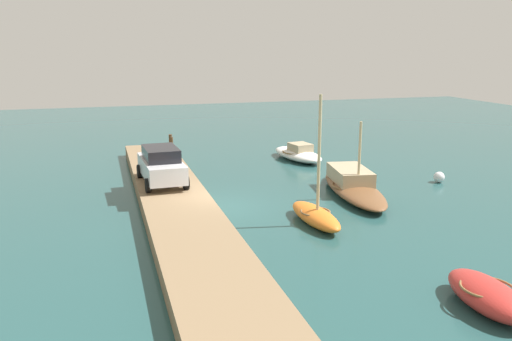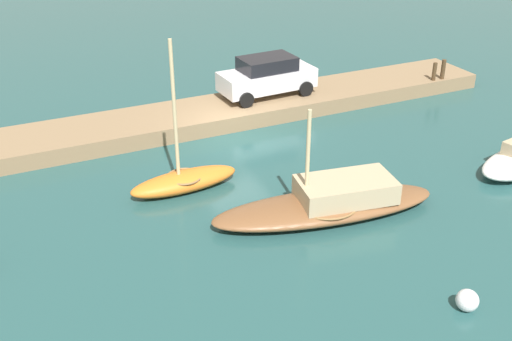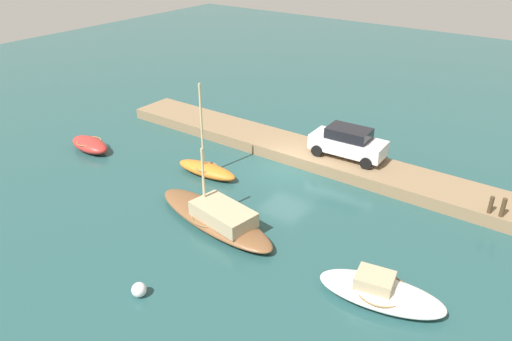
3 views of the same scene
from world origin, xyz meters
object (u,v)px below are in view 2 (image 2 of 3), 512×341
(sailboat_brown, at_px, (330,202))
(parked_car, at_px, (267,76))
(marker_buoy, at_px, (467,300))
(mooring_post_mid_west, at_px, (434,72))
(mooring_post_west, at_px, (443,69))
(rowboat_orange, at_px, (184,180))

(sailboat_brown, xyz_separation_m, parked_car, (-2.10, -8.73, 1.07))
(sailboat_brown, height_order, marker_buoy, sailboat_brown)
(sailboat_brown, bearing_deg, mooring_post_mid_west, -134.59)
(sailboat_brown, xyz_separation_m, mooring_post_west, (-10.41, -7.24, 0.65))
(parked_car, bearing_deg, mooring_post_west, 166.90)
(mooring_post_west, xyz_separation_m, parked_car, (8.31, -1.49, 0.42))
(rowboat_orange, bearing_deg, marker_buoy, 113.35)
(mooring_post_west, relative_size, parked_car, 0.22)
(rowboat_orange, height_order, mooring_post_mid_west, rowboat_orange)
(rowboat_orange, height_order, mooring_post_west, rowboat_orange)
(rowboat_orange, distance_m, marker_buoy, 9.64)
(mooring_post_mid_west, bearing_deg, parked_car, -10.83)
(mooring_post_west, distance_m, mooring_post_mid_west, 0.50)
(parked_car, bearing_deg, sailboat_brown, 73.57)
(mooring_post_west, distance_m, parked_car, 8.46)
(sailboat_brown, xyz_separation_m, rowboat_orange, (3.55, -3.39, -0.06))
(mooring_post_mid_west, relative_size, marker_buoy, 1.48)
(mooring_post_mid_west, relative_size, parked_car, 0.20)
(parked_car, height_order, marker_buoy, parked_car)
(mooring_post_mid_west, xyz_separation_m, marker_buoy, (9.20, 12.50, -0.78))
(rowboat_orange, bearing_deg, sailboat_brown, 133.45)
(sailboat_brown, bearing_deg, mooring_post_west, -135.92)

